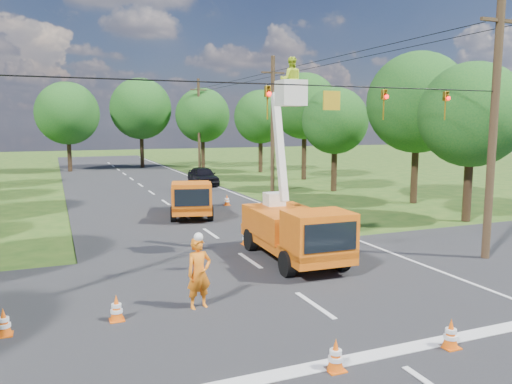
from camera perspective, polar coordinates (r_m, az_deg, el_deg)
name	(u,v)px	position (r m, az deg, el deg)	size (l,w,h in m)	color
ground	(166,203)	(32.96, -10.29, -1.25)	(140.00, 140.00, 0.00)	#264B16
road_main	(166,203)	(32.96, -10.29, -1.25)	(12.00, 100.00, 0.06)	black
road_cross	(284,286)	(16.21, 3.26, -10.63)	(56.00, 10.00, 0.07)	black
stop_bar	(384,355)	(12.06, 14.44, -17.59)	(9.00, 0.45, 0.02)	silver
edge_line	(246,198)	(34.53, -1.16, -0.71)	(0.12, 90.00, 0.02)	silver
bucket_truck	(295,220)	(18.61, 4.43, -3.15)	(2.55, 5.99, 7.53)	orange
second_truck	(191,197)	(27.87, -7.40, -0.59)	(3.31, 5.85, 2.07)	orange
ground_worker	(199,274)	(14.07, -6.53, -9.24)	(0.74, 0.48, 2.02)	orange
distant_car	(203,176)	(41.98, -6.08, 1.84)	(1.85, 4.60, 1.57)	black
traffic_cone_0	(336,355)	(11.01, 9.08, -17.96)	(0.38, 0.38, 0.71)	#ED590C
traffic_cone_1	(451,334)	(12.65, 21.36, -14.88)	(0.38, 0.38, 0.71)	#ED590C
traffic_cone_2	(246,237)	(21.25, -1.14, -5.14)	(0.38, 0.38, 0.71)	#ED590C
traffic_cone_3	(253,218)	(25.38, -0.32, -3.00)	(0.38, 0.38, 0.71)	#ED590C
traffic_cone_4	(116,308)	(13.80, -15.66, -12.69)	(0.38, 0.38, 0.71)	#ED590C
traffic_cone_5	(4,323)	(13.87, -26.88, -13.17)	(0.38, 0.38, 0.71)	#ED590C
traffic_cone_7	(227,200)	(31.36, -3.33, -0.93)	(0.38, 0.38, 0.71)	#ED590C
traffic_cone_8	(317,223)	(24.43, 7.02, -3.49)	(0.38, 0.38, 0.71)	#ED590C
pole_right_near	(494,124)	(20.53, 25.52, 7.01)	(1.80, 0.30, 10.00)	#4C3823
pole_right_mid	(273,124)	(37.10, 1.92, 7.79)	(1.80, 0.30, 10.00)	#4C3823
pole_right_far	(199,124)	(55.96, -6.54, 7.76)	(1.80, 0.30, 10.00)	#4C3823
signal_span	(349,100)	(16.47, 10.55, 10.31)	(18.00, 0.29, 1.07)	black
tree_right_a	(472,115)	(28.29, 23.44, 8.07)	(5.40, 5.40, 8.28)	#382616
tree_right_b	(418,103)	(33.75, 17.98, 9.67)	(6.40, 6.40, 9.65)	#382616
tree_right_c	(335,121)	(38.39, 9.02, 8.01)	(5.00, 5.00, 7.83)	#382616
tree_right_d	(305,106)	(46.18, 5.58, 9.72)	(6.00, 6.00, 9.70)	#382616
tree_right_e	(261,117)	(52.98, 0.53, 8.57)	(5.60, 5.60, 8.63)	#382616
tree_far_a	(67,113)	(56.91, -20.75, 8.40)	(6.60, 6.60, 9.50)	#382616
tree_far_b	(141,109)	(59.68, -13.04, 9.24)	(7.00, 7.00, 10.32)	#382616
tree_far_c	(203,115)	(58.17, -6.13, 8.71)	(6.20, 6.20, 9.18)	#382616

